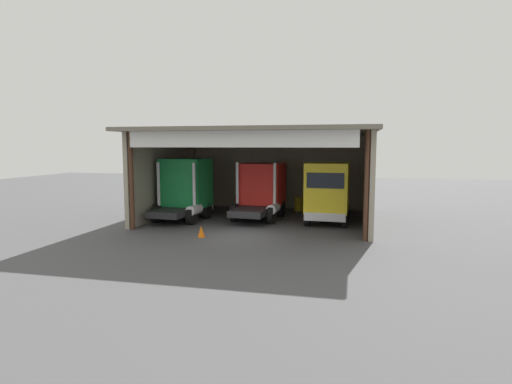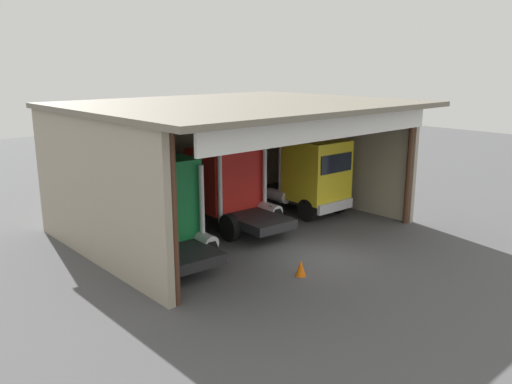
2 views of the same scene
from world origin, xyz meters
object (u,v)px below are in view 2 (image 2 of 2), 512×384
oil_drum (215,194)px  tool_cart (150,208)px  truck_red_center_right_bay (229,186)px  traffic_cone (301,268)px  truck_yellow_center_bay (312,176)px  truck_green_yard_outside (158,208)px

oil_drum → tool_cart: bearing=-176.4°
truck_red_center_right_bay → tool_cart: size_ratio=5.04×
truck_red_center_right_bay → traffic_cone: 6.24m
truck_yellow_center_bay → oil_drum: (-2.18, 4.52, -1.36)m
truck_green_yard_outside → truck_yellow_center_bay: size_ratio=0.96×
truck_red_center_right_bay → truck_green_yard_outside: bearing=-158.4°
oil_drum → traffic_cone: (-3.57, -9.27, -0.19)m
truck_green_yard_outside → traffic_cone: 5.40m
truck_yellow_center_bay → truck_red_center_right_bay: bearing=-13.0°
traffic_cone → truck_red_center_right_bay: bearing=73.7°
truck_green_yard_outside → tool_cart: size_ratio=4.53×
truck_red_center_right_bay → truck_yellow_center_bay: (4.05, -1.06, 0.05)m
traffic_cone → oil_drum: bearing=68.9°
traffic_cone → tool_cart: bearing=92.1°
truck_yellow_center_bay → tool_cart: 7.56m
truck_green_yard_outside → traffic_cone: truck_green_yard_outside is taller
tool_cart → truck_red_center_right_bay: bearing=-57.6°
tool_cart → truck_green_yard_outside: bearing=-116.7°
oil_drum → traffic_cone: size_ratio=1.67×
traffic_cone → truck_green_yard_outside: bearing=121.0°
truck_red_center_right_bay → traffic_cone: (-1.70, -5.81, -1.49)m
tool_cart → traffic_cone: bearing=-87.9°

